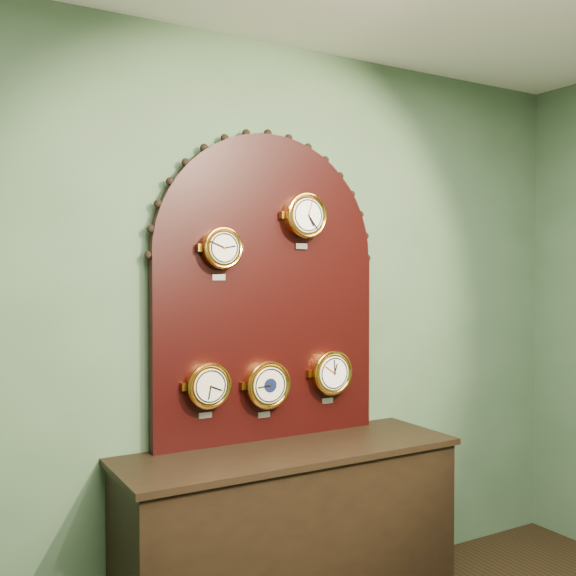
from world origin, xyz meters
TOP-DOWN VIEW (x-y plane):
  - wall_back at (0.00, 2.50)m, footprint 4.00×0.00m
  - shop_counter at (0.00, 2.23)m, footprint 1.60×0.50m
  - display_board at (0.00, 2.45)m, footprint 1.26×0.06m
  - roman_clock at (-0.28, 2.38)m, footprint 0.20×0.08m
  - arabic_clock at (0.17, 2.38)m, footprint 0.23×0.08m
  - hygrometer at (-0.35, 2.38)m, footprint 0.22×0.08m
  - barometer at (-0.04, 2.38)m, footprint 0.24×0.08m
  - tide_clock at (0.33, 2.38)m, footprint 0.23×0.08m

SIDE VIEW (x-z plane):
  - shop_counter at x=0.00m, z-range 0.00..0.80m
  - barometer at x=-0.04m, z-range 0.97..1.25m
  - hygrometer at x=-0.35m, z-range 1.00..1.27m
  - tide_clock at x=0.33m, z-range 1.00..1.28m
  - wall_back at x=0.00m, z-range -0.60..3.40m
  - display_board at x=0.00m, z-range 0.86..2.39m
  - roman_clock at x=-0.28m, z-range 1.64..1.89m
  - arabic_clock at x=0.17m, z-range 1.79..2.07m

